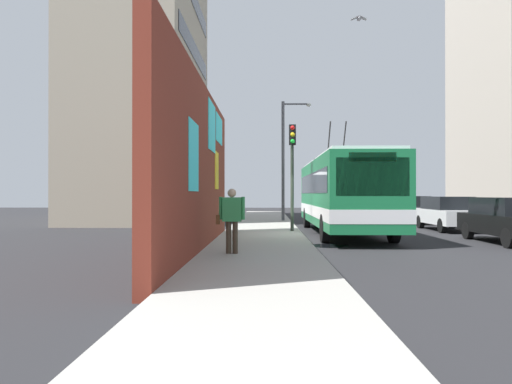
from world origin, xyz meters
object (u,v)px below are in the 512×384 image
traffic_light (292,160)px  parked_car_white (447,213)px  parked_car_dark_gray (409,209)px  pedestrian_near_wall (232,215)px  parked_car_black (511,219)px  street_lamp (286,152)px  city_bus (342,192)px  parked_car_navy (387,206)px

traffic_light → parked_car_white: bearing=-71.2°
parked_car_dark_gray → pedestrian_near_wall: (-15.66, 9.33, 0.30)m
parked_car_black → parked_car_dark_gray: (11.47, -0.00, -0.00)m
parked_car_white → traffic_light: size_ratio=0.98×
street_lamp → city_bus: bearing=-164.9°
parked_car_white → traffic_light: bearing=108.8°
parked_car_white → parked_car_dark_gray: size_ratio=0.92×
parked_car_black → street_lamp: size_ratio=0.65×
parked_car_white → traffic_light: 8.10m
parked_car_dark_gray → parked_car_navy: bearing=0.0°
parked_car_black → parked_car_dark_gray: bearing=-0.0°
traffic_light → street_lamp: size_ratio=0.63×
pedestrian_near_wall → parked_car_black: bearing=-65.8°
parked_car_dark_gray → pedestrian_near_wall: size_ratio=2.82×
parked_car_navy → pedestrian_near_wall: size_ratio=2.46×
street_lamp → pedestrian_near_wall: bearing=172.4°
parked_car_white → pedestrian_near_wall: 13.59m
parked_car_navy → parked_car_black: bearing=-180.0°
parked_car_navy → street_lamp: size_ratio=0.59×
pedestrian_near_wall → parked_car_dark_gray: bearing=-30.8°
city_bus → traffic_light: city_bus is taller
parked_car_navy → traffic_light: size_ratio=0.93×
parked_car_black → pedestrian_near_wall: (-4.19, 9.33, 0.30)m
parked_car_black → parked_car_navy: (16.75, 0.00, -0.00)m
parked_car_white → parked_car_navy: size_ratio=1.05×
parked_car_dark_gray → street_lamp: street_lamp is taller
city_bus → parked_car_dark_gray: city_bus is taller
city_bus → parked_car_navy: bearing=-21.7°
parked_car_dark_gray → street_lamp: 7.99m
parked_car_white → parked_car_navy: 11.06m
parked_car_white → street_lamp: size_ratio=0.62×
parked_car_dark_gray → parked_car_navy: (5.28, 0.00, -0.00)m
parked_car_white → parked_car_dark_gray: (5.78, -0.00, 0.00)m
parked_car_black → traffic_light: traffic_light is taller
parked_car_dark_gray → parked_car_black: bearing=180.0°
city_bus → parked_car_navy: (13.07, -5.20, -0.95)m
street_lamp → parked_car_dark_gray: bearing=-89.1°
pedestrian_near_wall → parked_car_navy: bearing=-24.0°
pedestrian_near_wall → traffic_light: (7.37, -1.98, 1.99)m
parked_car_white → parked_car_dark_gray: same height
city_bus → parked_car_black: (-3.69, -5.20, -0.94)m
parked_car_navy → pedestrian_near_wall: pedestrian_near_wall is taller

